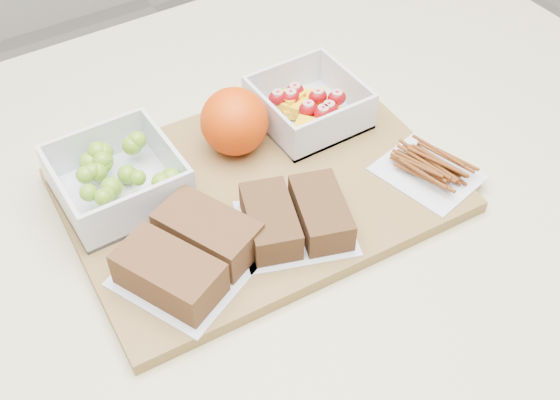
{
  "coord_description": "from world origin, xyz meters",
  "views": [
    {
      "loc": [
        -0.27,
        -0.46,
        1.48
      ],
      "look_at": [
        0.02,
        -0.01,
        0.93
      ],
      "focal_mm": 45.0,
      "sensor_mm": 36.0,
      "label": 1
    }
  ],
  "objects_px": {
    "sandwich_bag_center": "(296,217)",
    "cutting_board": "(258,190)",
    "pretzel_bag": "(429,166)",
    "grape_container": "(118,177)",
    "fruit_container": "(308,107)",
    "orange": "(234,122)",
    "sandwich_bag_left": "(189,253)"
  },
  "relations": [
    {
      "from": "pretzel_bag",
      "to": "sandwich_bag_center",
      "type": "bearing_deg",
      "value": 176.49
    },
    {
      "from": "cutting_board",
      "to": "fruit_container",
      "type": "xyz_separation_m",
      "value": [
        0.11,
        0.07,
        0.03
      ]
    },
    {
      "from": "orange",
      "to": "sandwich_bag_left",
      "type": "height_order",
      "value": "orange"
    },
    {
      "from": "grape_container",
      "to": "fruit_container",
      "type": "bearing_deg",
      "value": -1.23
    },
    {
      "from": "cutting_board",
      "to": "sandwich_bag_left",
      "type": "distance_m",
      "value": 0.14
    },
    {
      "from": "fruit_container",
      "to": "orange",
      "type": "relative_size",
      "value": 1.49
    },
    {
      "from": "cutting_board",
      "to": "orange",
      "type": "relative_size",
      "value": 5.24
    },
    {
      "from": "grape_container",
      "to": "pretzel_bag",
      "type": "height_order",
      "value": "grape_container"
    },
    {
      "from": "sandwich_bag_left",
      "to": "fruit_container",
      "type": "bearing_deg",
      "value": 29.43
    },
    {
      "from": "grape_container",
      "to": "cutting_board",
      "type": "bearing_deg",
      "value": -28.27
    },
    {
      "from": "cutting_board",
      "to": "orange",
      "type": "xyz_separation_m",
      "value": [
        0.01,
        0.07,
        0.05
      ]
    },
    {
      "from": "cutting_board",
      "to": "sandwich_bag_center",
      "type": "bearing_deg",
      "value": -87.38
    },
    {
      "from": "fruit_container",
      "to": "orange",
      "type": "distance_m",
      "value": 0.1
    },
    {
      "from": "fruit_container",
      "to": "sandwich_bag_left",
      "type": "relative_size",
      "value": 0.69
    },
    {
      "from": "cutting_board",
      "to": "grape_container",
      "type": "bearing_deg",
      "value": 154.52
    },
    {
      "from": "fruit_container",
      "to": "pretzel_bag",
      "type": "distance_m",
      "value": 0.17
    },
    {
      "from": "orange",
      "to": "fruit_container",
      "type": "bearing_deg",
      "value": -1.18
    },
    {
      "from": "orange",
      "to": "sandwich_bag_center",
      "type": "height_order",
      "value": "orange"
    },
    {
      "from": "fruit_container",
      "to": "sandwich_bag_center",
      "type": "xyz_separation_m",
      "value": [
        -0.11,
        -0.15,
        -0.0
      ]
    },
    {
      "from": "sandwich_bag_center",
      "to": "cutting_board",
      "type": "bearing_deg",
      "value": 89.83
    },
    {
      "from": "grape_container",
      "to": "orange",
      "type": "bearing_deg",
      "value": -1.27
    },
    {
      "from": "grape_container",
      "to": "sandwich_bag_center",
      "type": "relative_size",
      "value": 0.88
    },
    {
      "from": "cutting_board",
      "to": "sandwich_bag_center",
      "type": "xyz_separation_m",
      "value": [
        -0.0,
        -0.08,
        0.03
      ]
    },
    {
      "from": "fruit_container",
      "to": "sandwich_bag_left",
      "type": "height_order",
      "value": "fruit_container"
    },
    {
      "from": "fruit_container",
      "to": "sandwich_bag_center",
      "type": "height_order",
      "value": "fruit_container"
    },
    {
      "from": "sandwich_bag_center",
      "to": "pretzel_bag",
      "type": "xyz_separation_m",
      "value": [
        0.18,
        -0.01,
        -0.01
      ]
    },
    {
      "from": "cutting_board",
      "to": "grape_container",
      "type": "distance_m",
      "value": 0.16
    },
    {
      "from": "sandwich_bag_left",
      "to": "cutting_board",
      "type": "bearing_deg",
      "value": 28.18
    },
    {
      "from": "cutting_board",
      "to": "grape_container",
      "type": "height_order",
      "value": "grape_container"
    },
    {
      "from": "orange",
      "to": "sandwich_bag_left",
      "type": "xyz_separation_m",
      "value": [
        -0.13,
        -0.13,
        -0.02
      ]
    },
    {
      "from": "cutting_board",
      "to": "sandwich_bag_center",
      "type": "distance_m",
      "value": 0.08
    },
    {
      "from": "cutting_board",
      "to": "fruit_container",
      "type": "bearing_deg",
      "value": 33.5
    }
  ]
}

